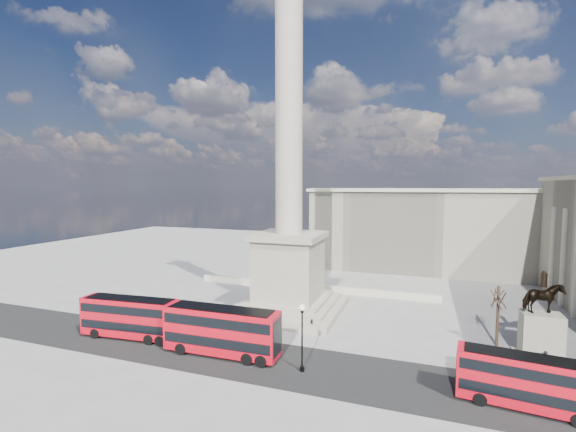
# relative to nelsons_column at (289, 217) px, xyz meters

# --- Properties ---
(ground) EXTENTS (180.00, 180.00, 0.00)m
(ground) POSITION_rel_nelsons_column_xyz_m (0.00, -5.00, -12.92)
(ground) COLOR gray
(ground) RESTS_ON ground
(asphalt_road) EXTENTS (120.00, 9.00, 0.01)m
(asphalt_road) POSITION_rel_nelsons_column_xyz_m (5.00, -15.00, -12.91)
(asphalt_road) COLOR black
(asphalt_road) RESTS_ON ground
(nelsons_column) EXTENTS (14.00, 14.00, 49.85)m
(nelsons_column) POSITION_rel_nelsons_column_xyz_m (0.00, 0.00, 0.00)
(nelsons_column) COLOR #A29A87
(nelsons_column) RESTS_ON ground
(balustrade_wall) EXTENTS (40.00, 0.60, 1.10)m
(balustrade_wall) POSITION_rel_nelsons_column_xyz_m (0.00, 11.00, -12.37)
(balustrade_wall) COLOR beige
(balustrade_wall) RESTS_ON ground
(building_northeast) EXTENTS (51.00, 17.00, 16.60)m
(building_northeast) POSITION_rel_nelsons_column_xyz_m (20.00, 35.00, -4.59)
(building_northeast) COLOR #B4AE93
(building_northeast) RESTS_ON ground
(red_bus_a) EXTENTS (11.46, 3.52, 4.57)m
(red_bus_a) POSITION_rel_nelsons_column_xyz_m (-13.81, -14.65, -10.52)
(red_bus_a) COLOR red
(red_bus_a) RESTS_ON ground
(red_bus_b) EXTENTS (12.09, 3.04, 4.88)m
(red_bus_b) POSITION_rel_nelsons_column_xyz_m (-1.85, -15.19, -10.36)
(red_bus_b) COLOR red
(red_bus_b) RESTS_ON ground
(red_bus_c) EXTENTS (10.52, 3.52, 4.19)m
(red_bus_c) POSITION_rel_nelsons_column_xyz_m (25.16, -15.82, -10.72)
(red_bus_c) COLOR red
(red_bus_c) RESTS_ON ground
(victorian_lamp) EXTENTS (0.54, 0.54, 6.32)m
(victorian_lamp) POSITION_rel_nelsons_column_xyz_m (6.79, -15.78, -9.19)
(victorian_lamp) COLOR black
(victorian_lamp) RESTS_ON ground
(equestrian_statue) EXTENTS (4.40, 3.30, 9.05)m
(equestrian_statue) POSITION_rel_nelsons_column_xyz_m (28.16, -6.19, -9.73)
(equestrian_statue) COLOR beige
(equestrian_statue) RESTS_ON ground
(bare_tree_mid) EXTENTS (1.81, 1.81, 6.85)m
(bare_tree_mid) POSITION_rel_nelsons_column_xyz_m (24.85, -3.32, -7.52)
(bare_tree_mid) COLOR #332319
(bare_tree_mid) RESTS_ON ground
(pedestrian_walking) EXTENTS (0.71, 0.49, 1.89)m
(pedestrian_walking) POSITION_rel_nelsons_column_xyz_m (28.12, -8.21, -11.97)
(pedestrian_walking) COLOR black
(pedestrian_walking) RESTS_ON ground
(pedestrian_standing) EXTENTS (1.07, 1.00, 1.76)m
(pedestrian_standing) POSITION_rel_nelsons_column_xyz_m (21.82, -8.97, -12.04)
(pedestrian_standing) COLOR black
(pedestrian_standing) RESTS_ON ground
(pedestrian_crossing) EXTENTS (0.84, 0.94, 1.54)m
(pedestrian_crossing) POSITION_rel_nelsons_column_xyz_m (4.98, -6.12, -12.15)
(pedestrian_crossing) COLOR black
(pedestrian_crossing) RESTS_ON ground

